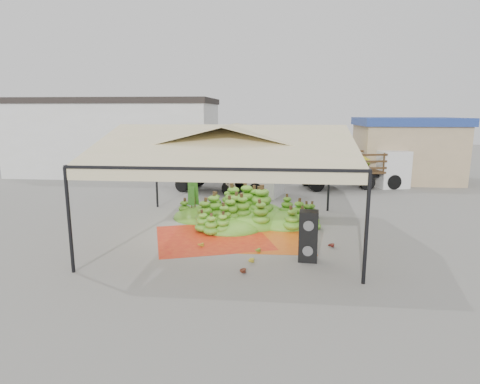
# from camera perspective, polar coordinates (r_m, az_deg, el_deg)

# --- Properties ---
(ground) EXTENTS (90.00, 90.00, 0.00)m
(ground) POSITION_cam_1_polar(r_m,az_deg,el_deg) (14.94, -1.32, -6.01)
(ground) COLOR slate
(ground) RESTS_ON ground
(canopy_tent) EXTENTS (8.10, 8.10, 4.00)m
(canopy_tent) POSITION_cam_1_polar(r_m,az_deg,el_deg) (14.31, -1.38, 6.71)
(canopy_tent) COLOR black
(canopy_tent) RESTS_ON ground
(building_white) EXTENTS (14.30, 6.30, 5.40)m
(building_white) POSITION_cam_1_polar(r_m,az_deg,el_deg) (30.55, -17.19, 7.54)
(building_white) COLOR silver
(building_white) RESTS_ON ground
(building_tan) EXTENTS (6.30, 5.30, 4.10)m
(building_tan) POSITION_cam_1_polar(r_m,az_deg,el_deg) (28.50, 22.52, 5.67)
(building_tan) COLOR tan
(building_tan) RESTS_ON ground
(tarp_left) EXTENTS (4.80, 4.69, 0.01)m
(tarp_left) POSITION_cam_1_polar(r_m,az_deg,el_deg) (14.57, -4.00, -6.46)
(tarp_left) COLOR #C93F12
(tarp_left) RESTS_ON ground
(tarp_right) EXTENTS (3.65, 3.83, 0.01)m
(tarp_right) POSITION_cam_1_polar(r_m,az_deg,el_deg) (14.68, 3.20, -6.32)
(tarp_right) COLOR #CA6113
(tarp_right) RESTS_ON ground
(banana_heap) EXTENTS (7.74, 7.18, 1.33)m
(banana_heap) POSITION_cam_1_polar(r_m,az_deg,el_deg) (16.52, 0.71, -1.92)
(banana_heap) COLOR #417E1A
(banana_heap) RESTS_ON ground
(hand_yellow_a) EXTENTS (0.48, 0.43, 0.19)m
(hand_yellow_a) POSITION_cam_1_polar(r_m,az_deg,el_deg) (13.68, -5.81, -7.29)
(hand_yellow_a) COLOR #B29923
(hand_yellow_a) RESTS_ON ground
(hand_yellow_b) EXTENTS (0.46, 0.37, 0.21)m
(hand_yellow_b) POSITION_cam_1_polar(r_m,az_deg,el_deg) (12.21, 1.18, -9.51)
(hand_yellow_b) COLOR gold
(hand_yellow_b) RESTS_ON ground
(hand_red_a) EXTENTS (0.50, 0.43, 0.21)m
(hand_red_a) POSITION_cam_1_polar(r_m,az_deg,el_deg) (11.44, -0.05, -10.99)
(hand_red_a) COLOR #521D12
(hand_red_a) RESTS_ON ground
(hand_red_b) EXTENTS (0.49, 0.42, 0.20)m
(hand_red_b) POSITION_cam_1_polar(r_m,az_deg,el_deg) (13.81, 12.54, -7.30)
(hand_red_b) COLOR #511912
(hand_red_b) RESTS_ON ground
(hand_green) EXTENTS (0.45, 0.39, 0.19)m
(hand_green) POSITION_cam_1_polar(r_m,az_deg,el_deg) (13.10, 2.23, -8.09)
(hand_green) COLOR #4E7117
(hand_green) RESTS_ON ground
(hanging_bunches) EXTENTS (4.74, 0.24, 0.20)m
(hanging_bunches) POSITION_cam_1_polar(r_m,az_deg,el_deg) (14.48, 3.21, 4.05)
(hanging_bunches) COLOR #3D7E1A
(hanging_bunches) RESTS_ON ground
(speaker_stack) EXTENTS (0.60, 0.54, 1.55)m
(speaker_stack) POSITION_cam_1_polar(r_m,az_deg,el_deg) (12.31, 9.68, -6.19)
(speaker_stack) COLOR black
(speaker_stack) RESTS_ON ground
(banana_leaves) EXTENTS (0.96, 1.36, 3.70)m
(banana_leaves) POSITION_cam_1_polar(r_m,az_deg,el_deg) (16.98, -7.04, -3.96)
(banana_leaves) COLOR #2F6D1D
(banana_leaves) RESTS_ON ground
(vendor) EXTENTS (0.64, 0.51, 1.54)m
(vendor) POSITION_cam_1_polar(r_m,az_deg,el_deg) (19.47, -1.29, 0.41)
(vendor) COLOR gray
(vendor) RESTS_ON ground
(truck_left) EXTENTS (6.43, 3.78, 2.09)m
(truck_left) POSITION_cam_1_polar(r_m,az_deg,el_deg) (22.36, -1.17, 3.18)
(truck_left) COLOR #4A3618
(truck_left) RESTS_ON ground
(truck_right) EXTENTS (6.75, 3.69, 2.20)m
(truck_right) POSITION_cam_1_polar(r_m,az_deg,el_deg) (24.96, 16.28, 3.73)
(truck_right) COLOR #452D17
(truck_right) RESTS_ON ground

